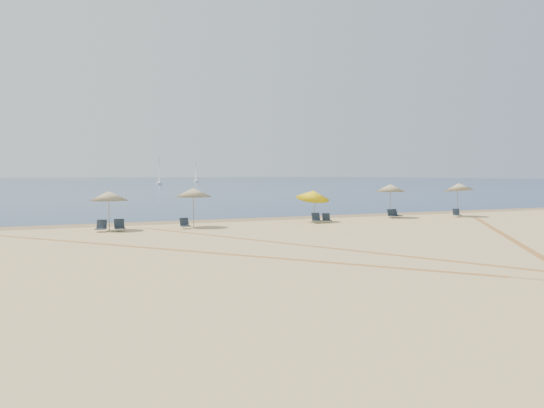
{
  "coord_description": "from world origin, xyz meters",
  "views": [
    {
      "loc": [
        -15.73,
        -13.94,
        3.33
      ],
      "look_at": [
        0.0,
        20.0,
        1.3
      ],
      "focal_mm": 37.78,
      "sensor_mm": 36.0,
      "label": 1
    }
  ],
  "objects": [
    {
      "name": "chair_3",
      "position": [
        -6.14,
        19.14,
        0.29
      ],
      "size": [
        0.57,
        0.66,
        0.65
      ],
      "rotation": [
        0.0,
        0.0,
        0.06
      ],
      "color": "black",
      "rests_on": "ground"
    },
    {
      "name": "wet_sand",
      "position": [
        0.0,
        24.0,
        0.0
      ],
      "size": [
        500.0,
        500.0,
        0.0
      ],
      "primitive_type": "plane",
      "color": "olive",
      "rests_on": "ground"
    },
    {
      "name": "chair_1",
      "position": [
        -10.95,
        19.4,
        0.3
      ],
      "size": [
        0.76,
        0.82,
        0.68
      ],
      "rotation": [
        0.0,
        0.0,
        -0.35
      ],
      "color": "black",
      "rests_on": "ground"
    },
    {
      "name": "chair_6",
      "position": [
        9.94,
        20.46,
        0.29
      ],
      "size": [
        0.6,
        0.69,
        0.66
      ],
      "rotation": [
        0.0,
        0.0,
        0.09
      ],
      "color": "black",
      "rests_on": "ground"
    },
    {
      "name": "tire_tracks",
      "position": [
        -1.49,
        8.56,
        0.0
      ],
      "size": [
        56.69,
        42.79,
        0.0
      ],
      "color": "tan",
      "rests_on": "ground"
    },
    {
      "name": "chair_5",
      "position": [
        3.65,
        19.16,
        0.28
      ],
      "size": [
        0.65,
        0.72,
        0.64
      ],
      "rotation": [
        0.0,
        0.0,
        -0.24
      ],
      "color": "black",
      "rests_on": "ground"
    },
    {
      "name": "chair_2",
      "position": [
        -9.94,
        19.36,
        0.31
      ],
      "size": [
        0.61,
        0.7,
        0.7
      ],
      "rotation": [
        0.0,
        0.0,
        -0.05
      ],
      "color": "black",
      "rests_on": "ground"
    },
    {
      "name": "umbrella_5",
      "position": [
        15.64,
        19.73,
        2.28
      ],
      "size": [
        2.25,
        2.29,
        2.66
      ],
      "color": "gray",
      "rests_on": "ground"
    },
    {
      "name": "umbrella_3",
      "position": [
        3.1,
        20.06,
        1.86
      ],
      "size": [
        2.28,
        2.35,
        2.4
      ],
      "color": "gray",
      "rests_on": "ground"
    },
    {
      "name": "umbrella_4",
      "position": [
        10.19,
        20.99,
        2.22
      ],
      "size": [
        2.25,
        2.25,
        2.56
      ],
      "color": "gray",
      "rests_on": "ground"
    },
    {
      "name": "umbrella_2",
      "position": [
        -5.43,
        19.71,
        2.14
      ],
      "size": [
        2.23,
        2.23,
        2.49
      ],
      "color": "gray",
      "rests_on": "ground"
    },
    {
      "name": "chair_8",
      "position": [
        15.06,
        19.26,
        0.28
      ],
      "size": [
        0.68,
        0.74,
        0.63
      ],
      "rotation": [
        0.0,
        0.0,
        -0.3
      ],
      "color": "black",
      "rests_on": "ground"
    },
    {
      "name": "ground",
      "position": [
        0.0,
        0.0,
        0.0
      ],
      "size": [
        160.0,
        160.0,
        0.0
      ],
      "primitive_type": "plane",
      "color": "tan",
      "rests_on": "ground"
    },
    {
      "name": "chair_7",
      "position": [
        10.55,
        20.72,
        0.28
      ],
      "size": [
        0.72,
        0.77,
        0.65
      ],
      "rotation": [
        0.0,
        0.0,
        0.35
      ],
      "color": "black",
      "rests_on": "ground"
    },
    {
      "name": "ocean",
      "position": [
        0.0,
        225.0,
        0.01
      ],
      "size": [
        500.0,
        500.0,
        0.0
      ],
      "primitive_type": "plane",
      "color": "#0C2151",
      "rests_on": "ground"
    },
    {
      "name": "umbrella_1",
      "position": [
        -10.42,
        19.9,
        2.02
      ],
      "size": [
        2.2,
        2.2,
        2.36
      ],
      "color": "gray",
      "rests_on": "ground"
    },
    {
      "name": "chair_4",
      "position": [
        2.84,
        19.09,
        0.3
      ],
      "size": [
        0.63,
        0.72,
        0.69
      ],
      "rotation": [
        0.0,
        0.0,
        -0.1
      ],
      "color": "black",
      "rests_on": "ground"
    },
    {
      "name": "sailboat_1",
      "position": [
        23.88,
        148.73,
        2.48
      ],
      "size": [
        2.31,
        5.65,
        8.19
      ],
      "rotation": [
        0.0,
        0.0,
        -0.17
      ],
      "color": "white",
      "rests_on": "ocean"
    },
    {
      "name": "sailboat_2",
      "position": [
        45.66,
        183.55,
        2.26
      ],
      "size": [
        2.19,
        5.16,
        7.46
      ],
      "rotation": [
        0.0,
        0.0,
        -0.19
      ],
      "color": "white",
      "rests_on": "ocean"
    }
  ]
}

